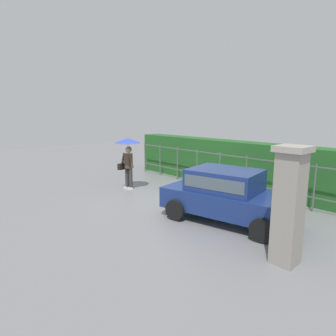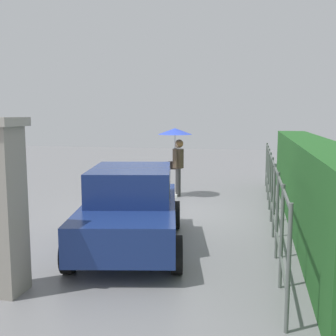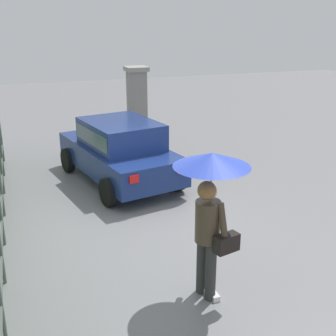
# 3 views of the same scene
# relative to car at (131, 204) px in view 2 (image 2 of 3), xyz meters

# --- Properties ---
(ground_plane) EXTENTS (40.00, 40.00, 0.00)m
(ground_plane) POSITION_rel_car_xyz_m (-2.32, -0.01, -0.80)
(ground_plane) COLOR slate
(car) EXTENTS (3.96, 2.45, 1.48)m
(car) POSITION_rel_car_xyz_m (0.00, 0.00, 0.00)
(car) COLOR navy
(car) RESTS_ON ground
(pedestrian) EXTENTS (1.03, 1.03, 2.07)m
(pedestrian) POSITION_rel_car_xyz_m (-4.79, -0.09, 0.73)
(pedestrian) COLOR #333333
(pedestrian) RESTS_ON ground
(gate_pillar) EXTENTS (0.60, 0.60, 2.42)m
(gate_pillar) POSITION_rel_car_xyz_m (2.29, -1.09, 0.44)
(gate_pillar) COLOR gray
(gate_pillar) RESTS_ON ground
(fence_section) EXTENTS (9.84, 0.05, 1.50)m
(fence_section) POSITION_rel_car_xyz_m (-2.35, 2.63, 0.02)
(fence_section) COLOR #59605B
(fence_section) RESTS_ON ground
(hedge_row) EXTENTS (10.79, 0.90, 1.90)m
(hedge_row) POSITION_rel_car_xyz_m (-2.35, 3.46, 0.15)
(hedge_row) COLOR #235B23
(hedge_row) RESTS_ON ground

